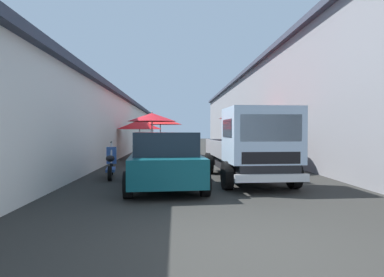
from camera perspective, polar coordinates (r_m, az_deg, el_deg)
ground at (r=17.54m, az=0.06°, el=-3.50°), size 90.00×90.00×0.00m
building_left_whitewash at (r=20.75m, az=-21.25°, el=2.08°), size 49.80×7.50×3.55m
building_right_concrete at (r=21.44m, az=20.04°, el=4.84°), size 49.80×7.50×5.62m
fruit_stall_far_right at (r=19.66m, az=-5.73°, el=2.48°), size 2.67×2.67×2.39m
fruit_stall_far_left at (r=14.22m, az=-7.06°, el=2.48°), size 2.14×2.14×2.35m
fruit_stall_near_left at (r=12.17m, az=9.86°, el=2.50°), size 2.14×2.14×2.37m
fruit_stall_mid_lane at (r=17.36m, az=-9.24°, el=1.93°), size 2.38×2.38×2.15m
fruit_stall_near_right at (r=15.97m, az=10.79°, el=2.03°), size 2.37×2.37×2.18m
hatchback_car at (r=8.51m, az=-4.89°, el=-3.70°), size 4.03×2.16×1.45m
delivery_truck at (r=9.04m, az=10.82°, el=-1.50°), size 4.99×2.13×2.08m
vendor_by_crates at (r=14.50m, az=8.90°, el=-1.00°), size 0.63×0.21×1.56m
parked_scooter at (r=10.55m, az=-14.19°, el=-4.33°), size 1.69×0.48×1.14m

